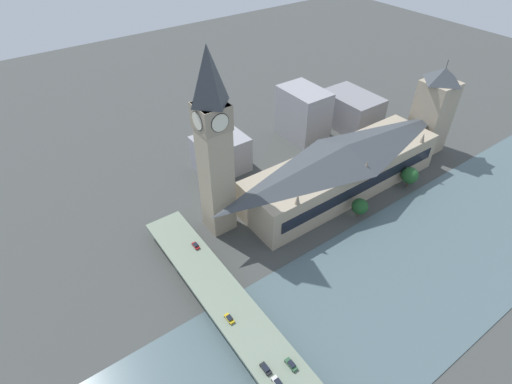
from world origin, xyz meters
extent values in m
plane|color=#424442|center=(0.00, 0.00, 0.00)|extent=(600.00, 600.00, 0.00)
cube|color=#4C6066|center=(-37.36, 0.00, 0.15)|extent=(62.71, 360.00, 0.30)
cube|color=tan|center=(16.52, -8.00, 9.50)|extent=(27.03, 104.24, 19.00)
cube|color=black|center=(2.85, -8.00, 10.45)|extent=(0.40, 95.90, 5.70)
pyramid|color=#3D4247|center=(16.52, -8.00, 22.29)|extent=(26.49, 102.15, 6.58)
cone|color=gray|center=(4.00, -47.61, 21.50)|extent=(2.20, 2.20, 5.00)
cone|color=gray|center=(4.00, -8.00, 21.50)|extent=(2.20, 2.20, 5.00)
cone|color=gray|center=(4.00, 31.61, 21.50)|extent=(2.20, 2.20, 5.00)
cube|color=tan|center=(28.95, 53.55, 29.35)|extent=(10.86, 10.86, 58.70)
cube|color=gray|center=(28.95, 53.55, 53.81)|extent=(11.51, 11.51, 9.77)
cylinder|color=black|center=(23.34, 53.55, 53.81)|extent=(0.50, 7.25, 7.25)
cylinder|color=silver|center=(23.23, 53.55, 53.81)|extent=(0.62, 6.72, 6.72)
cylinder|color=black|center=(34.55, 53.55, 53.81)|extent=(0.50, 7.25, 7.25)
cylinder|color=silver|center=(34.66, 53.55, 53.81)|extent=(0.62, 6.72, 6.72)
cylinder|color=black|center=(28.95, 47.94, 53.81)|extent=(7.25, 0.50, 7.25)
cylinder|color=silver|center=(28.95, 47.83, 53.81)|extent=(6.72, 0.62, 6.72)
cylinder|color=black|center=(28.95, 59.15, 53.81)|extent=(7.25, 0.50, 7.25)
cylinder|color=silver|center=(28.95, 59.27, 53.81)|extent=(6.72, 0.62, 6.72)
pyramid|color=#383D42|center=(28.95, 53.55, 69.24)|extent=(11.08, 11.08, 21.09)
cube|color=tan|center=(16.52, -72.16, 19.70)|extent=(16.08, 16.08, 39.41)
pyramid|color=#3D4247|center=(16.52, -72.16, 43.02)|extent=(16.08, 16.08, 7.24)
cylinder|color=#333338|center=(16.52, -72.16, 48.64)|extent=(0.30, 0.30, 4.00)
cube|color=#5D6A59|center=(-37.36, 74.60, 2.56)|extent=(3.00, 12.97, 5.11)
cube|color=#5D6A59|center=(17.74, 74.60, 2.56)|extent=(3.00, 12.97, 5.11)
cube|color=gray|center=(-37.36, 74.60, 5.71)|extent=(157.43, 15.25, 1.20)
cube|color=#2D5638|center=(-41.44, 71.25, 6.89)|extent=(4.47, 1.77, 0.67)
cube|color=black|center=(-41.58, 71.25, 7.48)|extent=(2.32, 1.59, 0.52)
cylinder|color=black|center=(-39.67, 70.46, 6.64)|extent=(0.65, 0.22, 0.65)
cylinder|color=black|center=(-39.67, 72.04, 6.64)|extent=(0.65, 0.22, 0.65)
cylinder|color=black|center=(-43.22, 70.46, 6.64)|extent=(0.65, 0.22, 0.65)
cylinder|color=black|center=(-43.22, 72.04, 6.64)|extent=(0.65, 0.22, 0.65)
cube|color=black|center=(-38.00, 78.20, 6.85)|extent=(4.14, 1.77, 0.59)
cube|color=black|center=(-38.12, 78.20, 7.36)|extent=(2.15, 1.60, 0.43)
cylinder|color=black|center=(-36.40, 77.40, 6.65)|extent=(0.67, 0.22, 0.67)
cylinder|color=black|center=(-36.40, 78.99, 6.65)|extent=(0.67, 0.22, 0.67)
cylinder|color=black|center=(-39.60, 77.40, 6.65)|extent=(0.67, 0.22, 0.67)
cylinder|color=black|center=(-39.60, 78.99, 6.65)|extent=(0.67, 0.22, 0.67)
cube|color=maroon|center=(18.19, 70.96, 6.84)|extent=(4.01, 1.74, 0.56)
cube|color=black|center=(18.07, 70.96, 7.41)|extent=(2.08, 1.57, 0.60)
cylinder|color=black|center=(19.72, 70.18, 6.65)|extent=(0.68, 0.22, 0.68)
cylinder|color=black|center=(19.72, 71.74, 6.65)|extent=(0.68, 0.22, 0.68)
cylinder|color=black|center=(16.66, 70.18, 6.65)|extent=(0.68, 0.22, 0.68)
cylinder|color=black|center=(16.66, 71.74, 6.65)|extent=(0.68, 0.22, 0.68)
cube|color=gold|center=(-17.34, 77.88, 6.86)|extent=(4.14, 1.76, 0.60)
cube|color=black|center=(-17.46, 77.88, 7.45)|extent=(2.15, 1.58, 0.57)
cylinder|color=black|center=(-15.74, 77.09, 6.66)|extent=(0.69, 0.22, 0.69)
cylinder|color=black|center=(-15.74, 78.67, 6.66)|extent=(0.69, 0.22, 0.69)
cylinder|color=black|center=(-18.93, 77.09, 6.66)|extent=(0.69, 0.22, 0.69)
cylinder|color=black|center=(-18.93, 78.67, 6.66)|extent=(0.69, 0.22, 0.69)
cube|color=silver|center=(-43.48, 77.84, 6.88)|extent=(4.41, 1.85, 0.65)
cube|color=black|center=(-43.61, 77.84, 7.42)|extent=(2.29, 1.66, 0.44)
cylinder|color=black|center=(-41.74, 77.00, 6.65)|extent=(0.67, 0.22, 0.67)
cylinder|color=black|center=(-41.74, 78.67, 6.65)|extent=(0.67, 0.22, 0.67)
cube|color=#939399|center=(66.02, -25.22, 14.54)|extent=(27.95, 19.30, 29.07)
cube|color=gray|center=(58.62, -57.25, 10.01)|extent=(33.33, 22.77, 20.02)
cube|color=#939399|center=(64.82, 30.48, 9.40)|extent=(21.18, 24.96, 18.79)
cylinder|color=brown|center=(-1.21, -36.50, 1.66)|extent=(0.70, 0.70, 3.32)
sphere|color=#235628|center=(-1.21, -36.50, 6.79)|extent=(8.17, 8.17, 8.17)
cylinder|color=brown|center=(-2.46, -0.43, 1.40)|extent=(0.70, 0.70, 2.80)
sphere|color=#1E4C23|center=(-2.46, -0.43, 5.92)|extent=(7.32, 7.32, 7.32)
camera|label=1|loc=(-84.38, 114.83, 122.70)|focal=28.00mm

